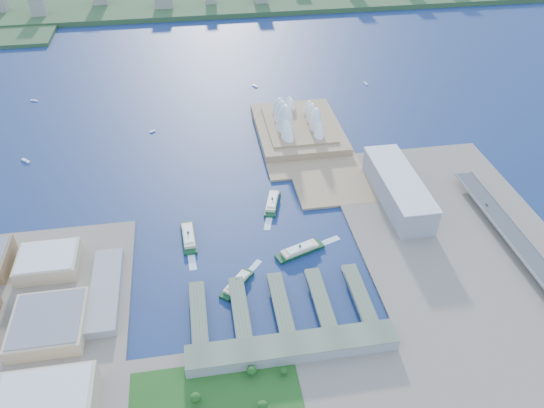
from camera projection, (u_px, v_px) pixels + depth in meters
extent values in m
plane|color=#0E1E43|center=(257.00, 259.00, 606.54)|extent=(3000.00, 3000.00, 0.00)
cube|color=#7A6C5D|center=(6.00, 364.00, 491.09)|extent=(220.00, 390.00, 3.00)
cube|color=#7A6C5D|center=(474.00, 265.00, 596.94)|extent=(240.00, 500.00, 3.00)
cube|color=#987953|center=(302.00, 138.00, 823.93)|extent=(135.00, 220.00, 3.00)
cube|color=#2D4926|center=(205.00, 2.00, 1374.00)|extent=(2200.00, 260.00, 12.00)
cube|color=gray|center=(398.00, 189.00, 682.00)|extent=(45.00, 155.00, 35.00)
cube|color=gray|center=(292.00, 348.00, 496.80)|extent=(200.00, 28.00, 12.00)
imported|color=slate|center=(487.00, 205.00, 662.96)|extent=(1.75, 4.31, 1.25)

